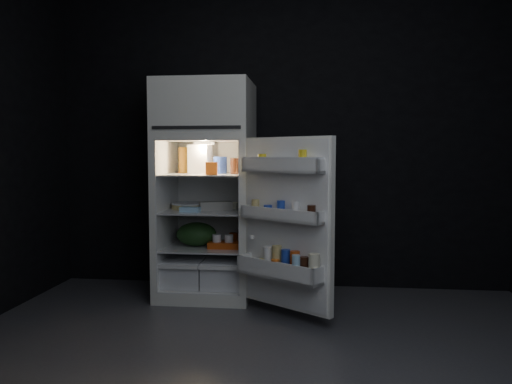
# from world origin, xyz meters

# --- Properties ---
(floor) EXTENTS (4.00, 3.40, 0.00)m
(floor) POSITION_xyz_m (0.00, 0.00, 0.00)
(floor) COLOR #46464B
(floor) RESTS_ON ground
(wall_back) EXTENTS (4.00, 0.00, 2.70)m
(wall_back) POSITION_xyz_m (0.00, 1.70, 1.35)
(wall_back) COLOR black
(wall_back) RESTS_ON ground
(wall_front) EXTENTS (4.00, 0.00, 2.70)m
(wall_front) POSITION_xyz_m (0.00, -1.70, 1.35)
(wall_front) COLOR black
(wall_front) RESTS_ON ground
(refrigerator) EXTENTS (0.76, 0.71, 1.78)m
(refrigerator) POSITION_xyz_m (-0.59, 1.32, 0.96)
(refrigerator) COLOR white
(refrigerator) RESTS_ON ground
(fridge_door) EXTENTS (0.70, 0.57, 1.22)m
(fridge_door) POSITION_xyz_m (0.11, 0.72, 0.69)
(fridge_door) COLOR white
(fridge_door) RESTS_ON ground
(milk_jug) EXTENTS (0.18, 0.18, 0.24)m
(milk_jug) POSITION_xyz_m (-0.64, 1.32, 1.15)
(milk_jug) COLOR white
(milk_jug) RESTS_ON refrigerator
(mayo_jar) EXTENTS (0.14, 0.14, 0.14)m
(mayo_jar) POSITION_xyz_m (-0.47, 1.31, 1.10)
(mayo_jar) COLOR #1D399E
(mayo_jar) RESTS_ON refrigerator
(jam_jar) EXTENTS (0.14, 0.14, 0.13)m
(jam_jar) POSITION_xyz_m (-0.32, 1.26, 1.09)
(jam_jar) COLOR black
(jam_jar) RESTS_ON refrigerator
(amber_bottle) EXTENTS (0.10, 0.10, 0.22)m
(amber_bottle) POSITION_xyz_m (-0.80, 1.40, 1.14)
(amber_bottle) COLOR #BA761D
(amber_bottle) RESTS_ON refrigerator
(small_carton) EXTENTS (0.10, 0.08, 0.10)m
(small_carton) POSITION_xyz_m (-0.50, 1.09, 1.08)
(small_carton) COLOR #D05E18
(small_carton) RESTS_ON refrigerator
(egg_carton) EXTENTS (0.29, 0.19, 0.07)m
(egg_carton) POSITION_xyz_m (-0.50, 1.27, 0.76)
(egg_carton) COLOR gray
(egg_carton) RESTS_ON refrigerator
(pie) EXTENTS (0.36, 0.36, 0.04)m
(pie) POSITION_xyz_m (-0.74, 1.35, 0.75)
(pie) COLOR tan
(pie) RESTS_ON refrigerator
(flat_package) EXTENTS (0.16, 0.09, 0.04)m
(flat_package) POSITION_xyz_m (-0.68, 1.12, 0.75)
(flat_package) COLOR #95C8E7
(flat_package) RESTS_ON refrigerator
(wrapped_pkg) EXTENTS (0.13, 0.11, 0.05)m
(wrapped_pkg) POSITION_xyz_m (-0.40, 1.42, 0.75)
(wrapped_pkg) COLOR beige
(wrapped_pkg) RESTS_ON refrigerator
(produce_bag) EXTENTS (0.42, 0.39, 0.20)m
(produce_bag) POSITION_xyz_m (-0.66, 1.26, 0.52)
(produce_bag) COLOR #193815
(produce_bag) RESTS_ON refrigerator
(yogurt_tray) EXTENTS (0.25, 0.14, 0.05)m
(yogurt_tray) POSITION_xyz_m (-0.42, 1.18, 0.45)
(yogurt_tray) COLOR #B33F0F
(yogurt_tray) RESTS_ON refrigerator
(small_can_red) EXTENTS (0.08, 0.08, 0.09)m
(small_can_red) POSITION_xyz_m (-0.38, 1.41, 0.47)
(small_can_red) COLOR #B33F0F
(small_can_red) RESTS_ON refrigerator
(small_can_silver) EXTENTS (0.10, 0.10, 0.09)m
(small_can_silver) POSITION_xyz_m (-0.32, 1.42, 0.47)
(small_can_silver) COLOR silver
(small_can_silver) RESTS_ON refrigerator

